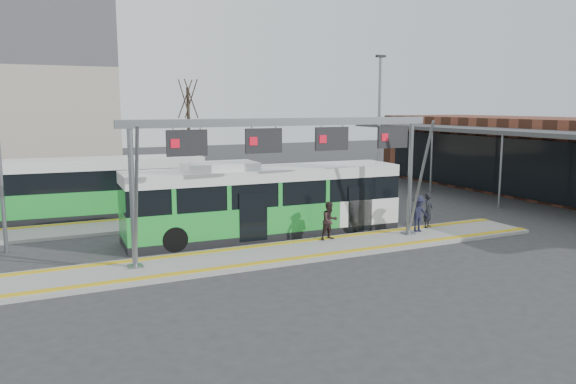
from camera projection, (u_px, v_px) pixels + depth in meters
name	position (u px, v px, depth m)	size (l,w,h in m)	color
ground	(302.00, 252.00, 22.49)	(120.00, 120.00, 0.00)	#2D2D30
platform_main	(302.00, 251.00, 22.48)	(22.00, 3.00, 0.15)	gray
platform_second	(157.00, 222.00, 27.90)	(20.00, 3.00, 0.15)	gray
tactile_main	(302.00, 249.00, 22.47)	(22.00, 2.65, 0.02)	gold
tactile_second	(152.00, 217.00, 28.91)	(20.00, 0.35, 0.02)	gold
gantry	(291.00, 145.00, 21.91)	(13.00, 1.68, 5.20)	slate
hero_bus	(264.00, 202.00, 25.11)	(12.52, 3.15, 3.42)	black
bg_bus_green	(82.00, 189.00, 29.16)	(12.56, 3.49, 3.10)	black
passenger_a	(428.00, 210.00, 26.29)	(0.60, 0.39, 1.63)	black
passenger_b	(330.00, 221.00, 23.90)	(0.79, 0.62, 1.63)	#2F1F20
passenger_c	(418.00, 214.00, 25.40)	(1.07, 0.62, 1.66)	#1B1C30
tree_left	(60.00, 91.00, 47.10)	(1.40, 1.40, 9.25)	#382B21
tree_mid	(188.00, 99.00, 49.21)	(1.40, 1.40, 8.37)	#382B21
lamp_east	(379.00, 131.00, 29.98)	(0.50, 0.25, 8.44)	slate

